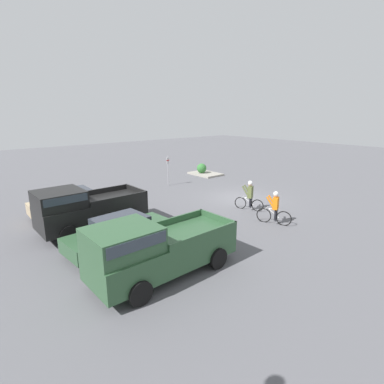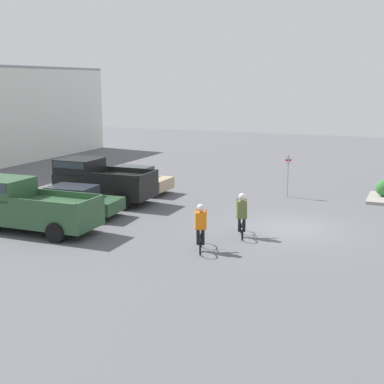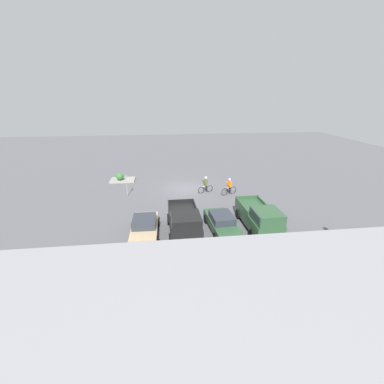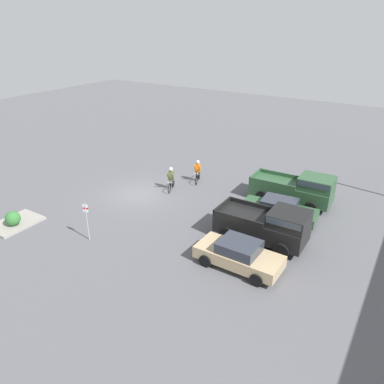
% 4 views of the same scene
% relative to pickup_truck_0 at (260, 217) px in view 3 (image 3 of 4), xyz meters
% --- Properties ---
extents(ground_plane, '(80.00, 80.00, 0.00)m').
position_rel_pickup_truck_0_xyz_m(ground_plane, '(4.49, -9.78, -1.09)').
color(ground_plane, '#56565B').
extents(pickup_truck_0, '(2.24, 5.27, 2.10)m').
position_rel_pickup_truck_0_xyz_m(pickup_truck_0, '(0.00, 0.00, 0.00)').
color(pickup_truck_0, '#2D5133').
rests_on(pickup_truck_0, ground_plane).
extents(sedan_0, '(2.14, 4.59, 1.35)m').
position_rel_pickup_truck_0_xyz_m(sedan_0, '(2.81, -0.21, -0.40)').
color(sedan_0, '#2D5133').
rests_on(sedan_0, ground_plane).
extents(pickup_truck_1, '(2.34, 4.91, 2.16)m').
position_rel_pickup_truck_0_xyz_m(pickup_truck_1, '(5.60, 0.16, 0.04)').
color(pickup_truck_1, black).
rests_on(pickup_truck_1, ground_plane).
extents(sedan_1, '(2.02, 4.28, 1.41)m').
position_rel_pickup_truck_0_xyz_m(sedan_1, '(8.41, -0.17, -0.38)').
color(sedan_1, tan).
rests_on(sedan_1, ground_plane).
extents(cyclist_0, '(1.64, 0.68, 1.74)m').
position_rel_pickup_truck_0_xyz_m(cyclist_0, '(2.65, -8.26, -0.20)').
color(cyclist_0, black).
rests_on(cyclist_0, ground_plane).
extents(cyclist_1, '(1.68, 0.69, 1.72)m').
position_rel_pickup_truck_0_xyz_m(cyclist_1, '(0.39, -7.44, -0.24)').
color(cyclist_1, black).
rests_on(cyclist_1, ground_plane).
extents(fire_lane_sign, '(0.12, 0.29, 2.27)m').
position_rel_pickup_truck_0_xyz_m(fire_lane_sign, '(10.58, -8.24, 0.29)').
color(fire_lane_sign, '#9E9EA3').
rests_on(fire_lane_sign, ground_plane).
extents(curb_island, '(2.81, 2.00, 0.15)m').
position_rel_pickup_truck_0_xyz_m(curb_island, '(11.72, -13.23, -1.01)').
color(curb_island, gray).
rests_on(curb_island, ground_plane).
extents(shrub, '(0.87, 0.87, 0.87)m').
position_rel_pickup_truck_0_xyz_m(shrub, '(11.96, -12.97, -0.50)').
color(shrub, '#337033').
rests_on(shrub, curb_island).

